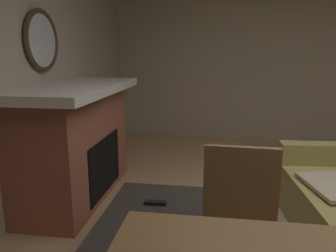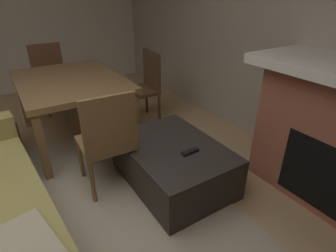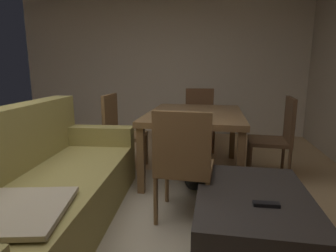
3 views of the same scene
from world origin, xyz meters
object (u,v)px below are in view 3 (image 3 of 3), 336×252
object	(u,v)px
tv_remote	(266,204)
small_dog	(196,174)
ottoman_coffee_table	(252,219)
dining_chair_east	(199,115)
couch	(34,195)
dining_chair_south	(278,134)
dining_chair_north	(119,128)
dining_chair_west	(184,161)
potted_plant	(40,130)
dining_table	(195,119)

from	to	relation	value
tv_remote	small_dog	distance (m)	1.12
ottoman_coffee_table	dining_chair_east	size ratio (longest dim) A/B	1.15
couch	tv_remote	distance (m)	1.62
dining_chair_south	dining_chair_east	distance (m)	1.45
couch	dining_chair_north	xyz separation A→B (m)	(1.48, -0.13, 0.20)
ottoman_coffee_table	tv_remote	xyz separation A→B (m)	(-0.18, -0.05, 0.21)
small_dog	dining_chair_west	bearing A→B (deg)	174.16
dining_chair_north	potted_plant	distance (m)	1.72
ottoman_coffee_table	dining_chair_north	size ratio (longest dim) A/B	1.15
dining_chair_north	dining_chair_south	xyz separation A→B (m)	(-0.00, -1.85, 0.00)
potted_plant	ottoman_coffee_table	bearing A→B (deg)	-123.99
ottoman_coffee_table	dining_chair_south	distance (m)	1.42
couch	dining_chair_south	world-z (taller)	couch
dining_table	small_dog	xyz separation A→B (m)	(-0.53, -0.06, -0.47)
couch	potted_plant	world-z (taller)	couch
dining_chair_west	dining_chair_south	bearing A→B (deg)	-40.17
ottoman_coffee_table	dining_chair_east	world-z (taller)	dining_chair_east
tv_remote	dining_table	size ratio (longest dim) A/B	0.11
dining_chair_north	small_dog	size ratio (longest dim) A/B	1.53
dining_chair_south	dining_table	bearing A→B (deg)	89.64
dining_chair_east	dining_chair_south	bearing A→B (deg)	-139.98
dining_chair_south	small_dog	xyz separation A→B (m)	(-0.52, 0.87, -0.33)
tv_remote	dining_chair_south	size ratio (longest dim) A/B	0.17
ottoman_coffee_table	couch	bearing A→B (deg)	95.83
dining_chair_north	dining_chair_south	bearing A→B (deg)	-90.14
ottoman_coffee_table	dining_chair_south	xyz separation A→B (m)	(1.32, -0.42, 0.33)
dining_chair_west	couch	bearing A→B (deg)	109.54
dining_chair_west	dining_chair_north	bearing A→B (deg)	39.78
couch	dining_chair_east	size ratio (longest dim) A/B	2.53
dining_chair_south	dining_chair_east	bearing A→B (deg)	40.02
couch	dining_chair_north	bearing A→B (deg)	-5.17
dining_chair_north	potted_plant	bearing A→B (deg)	66.00
tv_remote	dining_chair_north	xyz separation A→B (m)	(1.50, 1.49, 0.12)
dining_chair_south	dining_chair_west	world-z (taller)	same
ottoman_coffee_table	dining_chair_north	bearing A→B (deg)	47.29
couch	dining_chair_west	bearing A→B (deg)	-70.46
dining_chair_north	dining_chair_west	size ratio (longest dim) A/B	1.00
dining_chair_south	potted_plant	distance (m)	3.49
couch	dining_chair_west	world-z (taller)	couch
dining_table	potted_plant	distance (m)	2.60
tv_remote	couch	bearing A→B (deg)	87.18
ottoman_coffee_table	potted_plant	world-z (taller)	potted_plant
potted_plant	dining_chair_north	bearing A→B (deg)	-114.00
tv_remote	small_dog	world-z (taller)	tv_remote
potted_plant	tv_remote	bearing A→B (deg)	-125.76
couch	dining_chair_north	world-z (taller)	couch
ottoman_coffee_table	tv_remote	distance (m)	0.28
couch	dining_chair_north	size ratio (longest dim) A/B	2.53
tv_remote	dining_chair_east	world-z (taller)	dining_chair_east
small_dog	ottoman_coffee_table	bearing A→B (deg)	-150.54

